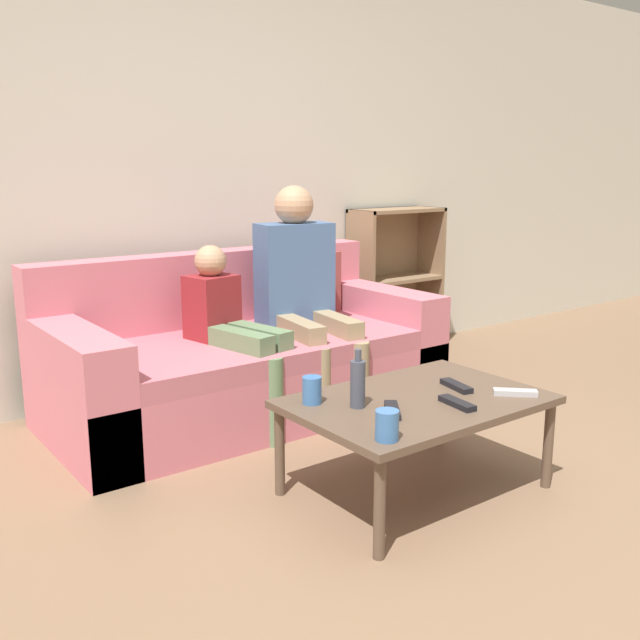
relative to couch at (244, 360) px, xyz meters
name	(u,v)px	position (x,y,z in m)	size (l,w,h in m)	color
ground_plane	(523,555)	(-0.01, -1.82, -0.27)	(22.00, 22.00, 0.00)	#84664C
wall_back	(185,162)	(-0.01, 0.59, 1.03)	(12.00, 0.06, 2.60)	beige
couch	(244,360)	(0.00, 0.00, 0.00)	(2.01, 0.96, 0.82)	#D1707F
bookshelf	(388,296)	(1.42, 0.44, 0.13)	(0.67, 0.28, 1.00)	#8E7051
coffee_table	(417,407)	(0.04, -1.24, 0.08)	(0.98, 0.67, 0.39)	brown
person_adult	(301,282)	(0.31, -0.08, 0.40)	(0.44, 0.69, 1.18)	#9E8966
person_child	(234,326)	(-0.15, -0.15, 0.23)	(0.34, 0.68, 0.89)	#66845B
cup_near	(312,390)	(-0.32, -1.05, 0.17)	(0.07, 0.07, 0.11)	#3D70B2
cup_far	(387,425)	(-0.34, -1.50, 0.17)	(0.08, 0.08, 0.10)	#3D70B2
tv_remote_0	(392,410)	(-0.15, -1.31, 0.13)	(0.14, 0.16, 0.02)	black
tv_remote_1	(456,386)	(0.26, -1.25, 0.13)	(0.08, 0.18, 0.02)	black
tv_remote_2	(515,392)	(0.38, -1.45, 0.13)	(0.16, 0.15, 0.02)	#B7B7BC
tv_remote_3	(457,403)	(0.10, -1.40, 0.13)	(0.07, 0.17, 0.02)	black
bottle	(358,383)	(-0.21, -1.18, 0.21)	(0.06, 0.06, 0.22)	#424756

